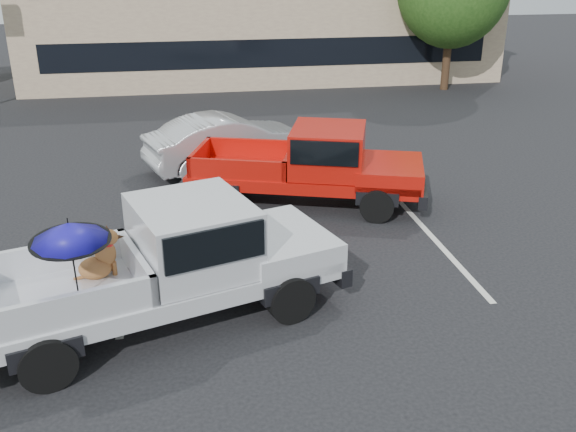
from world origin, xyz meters
name	(u,v)px	position (x,y,z in m)	size (l,w,h in m)	color
ground	(309,304)	(0.00, 0.00, 0.00)	(90.00, 90.00, 0.00)	black
stripe_left	(128,264)	(-3.00, 2.00, 0.00)	(0.12, 5.00, 0.01)	silver
stripe_right	(436,240)	(3.00, 2.00, 0.00)	(0.12, 5.00, 0.01)	silver
motel_building	(259,1)	(2.00, 20.99, 3.21)	(20.40, 8.40, 6.30)	tan
silver_pickup	(180,256)	(-2.03, 0.02, 1.05)	(6.02, 3.59, 2.06)	black
red_pickup	(321,163)	(1.16, 4.39, 0.97)	(5.71, 3.48, 1.78)	black
silver_sedan	(228,142)	(-0.66, 7.31, 0.71)	(1.50, 4.30, 1.42)	#B2B5B9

